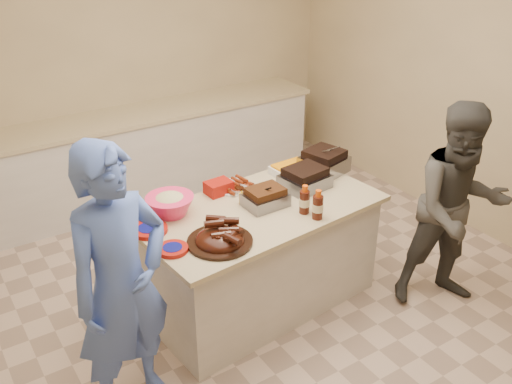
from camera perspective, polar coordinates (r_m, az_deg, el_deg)
room at (r=4.39m, az=1.35°, el=-11.31°), size 4.50×5.00×2.70m
back_counter at (r=5.86m, az=-10.82°, el=3.75°), size 3.60×0.64×0.90m
island at (r=4.44m, az=0.36°, el=-10.82°), size 1.80×1.06×0.82m
rib_platter at (r=3.60m, az=-3.62°, el=-5.11°), size 0.45×0.45×0.17m
pulled_pork_tray at (r=4.01m, az=0.94°, el=-1.37°), size 0.29×0.22×0.09m
brisket_tray at (r=4.28m, az=4.87°, el=0.46°), size 0.36×0.31×0.10m
roasting_pan at (r=4.55m, az=6.76°, el=2.06°), size 0.38×0.38×0.12m
coleslaw_bowl at (r=3.95m, az=-8.52°, el=-2.19°), size 0.36×0.36×0.23m
sausage_plate at (r=4.26m, az=-2.30°, el=0.39°), size 0.36×0.36×0.05m
mac_cheese_dish at (r=4.49m, az=3.59°, el=1.86°), size 0.32×0.24×0.08m
bbq_bottle_a at (r=3.94m, az=4.83°, el=-2.07°), size 0.08×0.08×0.21m
bbq_bottle_b at (r=3.88m, az=6.13°, el=-2.62°), size 0.08×0.08×0.21m
mustard_bottle at (r=4.04m, az=-1.43°, el=-1.18°), size 0.04×0.04×0.11m
sauce_bowl at (r=4.19m, az=-1.67°, el=-0.07°), size 0.13×0.05×0.13m
plate_stack_large at (r=3.77m, az=-10.60°, el=-3.91°), size 0.26×0.26×0.03m
plate_stack_small at (r=3.55m, az=-8.32°, el=-5.86°), size 0.21×0.21×0.03m
plastic_cup at (r=3.90m, az=-11.71°, el=-2.95°), size 0.10×0.09×0.09m
basket_stack at (r=4.19m, az=-3.74°, el=-0.11°), size 0.19×0.15×0.09m
guest_gray at (r=4.71m, az=18.06°, el=-9.91°), size 1.35×1.74×0.59m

